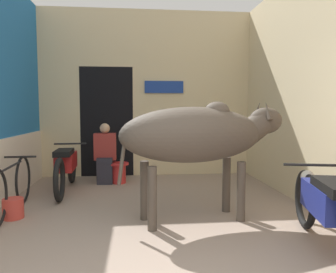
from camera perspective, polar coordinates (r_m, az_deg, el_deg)
wall_back_with_doorway at (r=7.20m, az=-6.45°, el=5.47°), size 4.39×0.93×3.46m
wall_right_with_door at (r=5.16m, az=23.85°, el=7.75°), size 0.22×4.79×3.46m
cow at (r=4.11m, az=5.42°, el=0.22°), size 2.25×1.07×1.51m
motorcycle_near at (r=3.59m, az=25.87°, el=-11.03°), size 0.68×2.05×0.79m
motorcycle_far at (r=5.88m, az=-17.31°, el=-4.83°), size 0.58×1.99×0.78m
bicycle at (r=4.89m, az=-25.59°, el=-7.96°), size 0.44×1.80×0.73m
shopkeeper_seated at (r=6.34m, az=-10.91°, el=-2.74°), size 0.41×0.33×1.14m
plastic_stool at (r=6.33m, az=-8.57°, el=-6.16°), size 0.38×0.38×0.39m
bucket at (r=4.75m, az=-25.37°, el=-11.25°), size 0.26×0.26×0.26m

